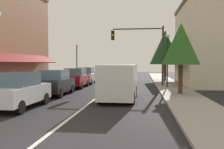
# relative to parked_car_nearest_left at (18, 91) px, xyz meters

# --- Properties ---
(ground_plane) EXTENTS (80.00, 80.00, 0.00)m
(ground_plane) POSITION_rel_parked_car_nearest_left_xyz_m (3.10, 12.59, -0.88)
(ground_plane) COLOR black
(sidewalk_left) EXTENTS (2.60, 56.00, 0.12)m
(sidewalk_left) POSITION_rel_parked_car_nearest_left_xyz_m (-2.40, 12.59, -0.82)
(sidewalk_left) COLOR gray
(sidewalk_left) RESTS_ON ground
(sidewalk_right) EXTENTS (2.60, 56.00, 0.12)m
(sidewalk_right) POSITION_rel_parked_car_nearest_left_xyz_m (8.60, 12.59, -0.82)
(sidewalk_right) COLOR gray
(sidewalk_right) RESTS_ON ground
(lane_center_stripe) EXTENTS (0.14, 52.00, 0.01)m
(lane_center_stripe) POSITION_rel_parked_car_nearest_left_xyz_m (3.10, 12.59, -0.88)
(lane_center_stripe) COLOR silver
(lane_center_stripe) RESTS_ON ground
(storefront_right_block) EXTENTS (6.58, 10.20, 8.24)m
(storefront_right_block) POSITION_rel_parked_car_nearest_left_xyz_m (12.53, 14.59, 3.24)
(storefront_right_block) COLOR beige
(storefront_right_block) RESTS_ON ground
(parked_car_nearest_left) EXTENTS (1.83, 4.12, 1.77)m
(parked_car_nearest_left) POSITION_rel_parked_car_nearest_left_xyz_m (0.00, 0.00, 0.00)
(parked_car_nearest_left) COLOR silver
(parked_car_nearest_left) RESTS_ON ground
(parked_car_second_left) EXTENTS (1.83, 4.12, 1.77)m
(parked_car_second_left) POSITION_rel_parked_car_nearest_left_xyz_m (0.05, 5.05, 0.00)
(parked_car_second_left) COLOR black
(parked_car_second_left) RESTS_ON ground
(parked_car_third_left) EXTENTS (1.86, 4.14, 1.77)m
(parked_car_third_left) POSITION_rel_parked_car_nearest_left_xyz_m (0.07, 10.35, 0.00)
(parked_car_third_left) COLOR maroon
(parked_car_third_left) RESTS_ON ground
(parked_car_far_left) EXTENTS (1.87, 4.14, 1.77)m
(parked_car_far_left) POSITION_rel_parked_car_nearest_left_xyz_m (-0.00, 14.68, 0.00)
(parked_car_far_left) COLOR #B7BABF
(parked_car_far_left) RESTS_ON ground
(van_in_lane) EXTENTS (2.05, 5.20, 2.12)m
(van_in_lane) POSITION_rel_parked_car_nearest_left_xyz_m (4.61, 3.50, 0.27)
(van_in_lane) COLOR silver
(van_in_lane) RESTS_ON ground
(traffic_signal_mast_arm) EXTENTS (4.96, 0.50, 5.71)m
(traffic_signal_mast_arm) POSITION_rel_parked_car_nearest_left_xyz_m (6.21, 12.47, 3.02)
(traffic_signal_mast_arm) COLOR #333333
(traffic_signal_mast_arm) RESTS_ON ground
(street_lamp_right_mid) EXTENTS (0.36, 0.36, 4.78)m
(street_lamp_right_mid) POSITION_rel_parked_car_nearest_left_xyz_m (8.14, 10.60, 2.34)
(street_lamp_right_mid) COLOR black
(street_lamp_right_mid) RESTS_ON ground
(street_lamp_left_far) EXTENTS (0.36, 0.36, 4.51)m
(street_lamp_left_far) POSITION_rel_parked_car_nearest_left_xyz_m (-1.84, 17.97, 2.19)
(street_lamp_left_far) COLOR black
(street_lamp_left_far) RESTS_ON ground
(tree_right_near) EXTENTS (2.61, 2.61, 4.98)m
(tree_right_near) POSITION_rel_parked_car_nearest_left_xyz_m (8.61, 6.17, 2.64)
(tree_right_near) COLOR #4C331E
(tree_right_near) RESTS_ON ground
(tree_right_far) EXTENTS (3.74, 3.74, 6.19)m
(tree_right_far) POSITION_rel_parked_car_nearest_left_xyz_m (8.75, 19.74, 3.24)
(tree_right_far) COLOR #4C331E
(tree_right_far) RESTS_ON ground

